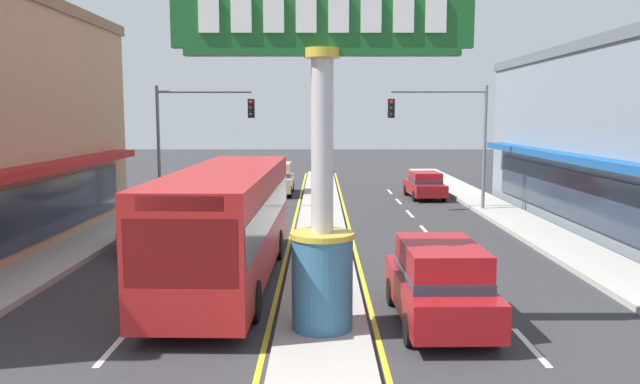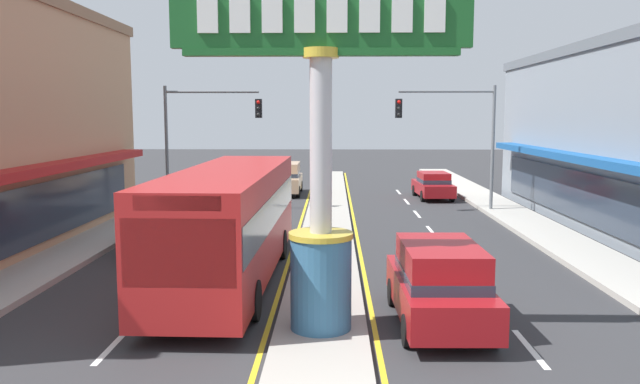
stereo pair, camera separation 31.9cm
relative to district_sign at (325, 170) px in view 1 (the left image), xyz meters
The scene contains 12 objects.
median_strip 12.93m from the district_sign, 90.00° to the left, with size 2.04×52.00×0.14m, color #A39E93.
sidewalk_left 14.07m from the district_sign, 130.00° to the left, with size 2.27×60.00×0.18m, color #ADA89E.
sidewalk_right 14.07m from the district_sign, 50.00° to the left, with size 2.27×60.00×0.18m, color #ADA89E.
lane_markings 11.66m from the district_sign, 90.00° to the left, with size 8.78×52.00×0.01m.
district_sign is the anchor object (origin of this frame).
traffic_light_left_side 18.73m from the district_sign, 109.52° to the left, with size 4.86×0.46×6.20m.
traffic_light_right_side 18.51m from the district_sign, 70.24° to the left, with size 4.86×0.46×6.20m.
sedan_near_right_lane 23.49m from the district_sign, 75.16° to the left, with size 1.98×4.37×1.53m.
suv_far_right_lane 24.68m from the district_sign, 96.25° to the left, with size 1.97×4.60×1.90m.
sedan_near_left_lane 11.30m from the district_sign, 123.10° to the left, with size 2.01×4.38×1.53m.
suv_mid_left_lane 3.81m from the district_sign, 13.94° to the left, with size 2.03×4.63×1.90m.
bus_far_left_oncoming 5.40m from the district_sign, 121.51° to the left, with size 2.75×11.25×3.26m.
Camera 1 is at (-0.05, -7.70, 4.77)m, focal length 35.20 mm.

